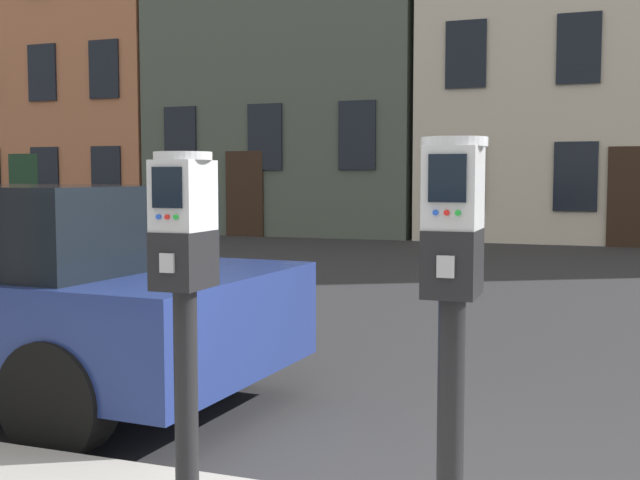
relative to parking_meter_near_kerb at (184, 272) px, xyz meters
name	(u,v)px	position (x,y,z in m)	size (l,w,h in m)	color
parking_meter_near_kerb	(184,272)	(0.00, 0.00, 0.00)	(0.22, 0.25, 1.43)	black
parking_meter_twin_adjacent	(452,277)	(1.00, 0.00, 0.03)	(0.22, 0.25, 1.47)	black
townhouse_cream_stone	(87,47)	(-14.14, 18.54, 4.39)	(7.93, 6.76, 11.03)	#B7704C
townhouse_orange_brick	(586,20)	(0.66, 18.72, 4.25)	(7.10, 7.12, 10.73)	beige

